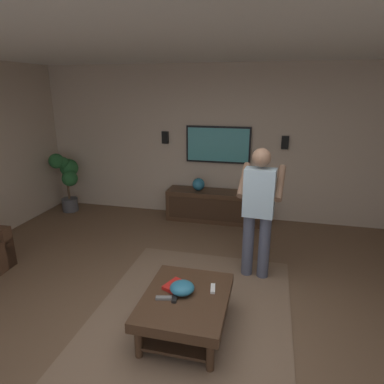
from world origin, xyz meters
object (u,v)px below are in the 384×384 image
at_px(potted_plant_tall, 67,176).
at_px(book, 175,286).
at_px(person_standing, 259,206).
at_px(media_console, 215,206).
at_px(remote_white, 213,289).
at_px(vase_round, 199,184).
at_px(coffee_table, 186,305).
at_px(remote_grey, 164,298).
at_px(tv, 218,145).
at_px(wall_speaker_left, 285,143).
at_px(wall_speaker_right, 165,137).
at_px(bowl, 182,288).
at_px(remote_black, 175,298).

xyz_separation_m(potted_plant_tall, book, (-2.65, -2.92, -0.29)).
relative_size(person_standing, book, 7.45).
height_order(media_console, remote_white, media_console).
bearing_deg(person_standing, potted_plant_tall, 71.99).
distance_m(person_standing, vase_round, 2.06).
distance_m(coffee_table, remote_grey, 0.24).
height_order(coffee_table, potted_plant_tall, potted_plant_tall).
bearing_deg(remote_white, person_standing, 152.72).
height_order(remote_grey, book, book).
xyz_separation_m(tv, book, (-3.04, -0.08, -0.92)).
relative_size(media_console, potted_plant_tall, 1.49).
distance_m(media_console, tv, 1.09).
relative_size(person_standing, wall_speaker_left, 7.45).
bearing_deg(vase_round, coffee_table, -169.93).
height_order(coffee_table, person_standing, person_standing).
height_order(person_standing, remote_white, person_standing).
relative_size(coffee_table, vase_round, 4.55).
relative_size(remote_grey, wall_speaker_right, 0.68).
relative_size(vase_round, wall_speaker_right, 1.00).
relative_size(coffee_table, person_standing, 0.61).
height_order(tv, remote_grey, tv).
height_order(bowl, vase_round, vase_round).
height_order(potted_plant_tall, bowl, potted_plant_tall).
distance_m(remote_white, remote_black, 0.39).
xyz_separation_m(vase_round, wall_speaker_left, (0.25, -1.43, 0.76)).
bearing_deg(remote_grey, wall_speaker_left, -120.75).
bearing_deg(person_standing, tv, 27.82).
height_order(book, wall_speaker_left, wall_speaker_left).
height_order(remote_white, wall_speaker_left, wall_speaker_left).
bearing_deg(wall_speaker_right, wall_speaker_left, -90.00).
relative_size(media_console, remote_black, 11.33).
relative_size(bowl, remote_white, 1.58).
height_order(remote_grey, wall_speaker_right, wall_speaker_right).
xyz_separation_m(potted_plant_tall, wall_speaker_left, (0.41, -3.97, 0.71)).
bearing_deg(wall_speaker_right, remote_grey, -162.73).
distance_m(coffee_table, bowl, 0.17).
distance_m(remote_black, vase_round, 3.03).
distance_m(remote_black, remote_grey, 0.11).
relative_size(tv, remote_white, 7.63).
relative_size(potted_plant_tall, remote_grey, 7.60).
relative_size(tv, wall_speaker_right, 5.20).
relative_size(remote_white, remote_grey, 1.00).
distance_m(coffee_table, wall_speaker_left, 3.49).
relative_size(person_standing, remote_black, 10.93).
bearing_deg(media_console, potted_plant_tall, -86.92).
relative_size(person_standing, potted_plant_tall, 1.44).
xyz_separation_m(tv, potted_plant_tall, (-0.39, 2.84, -0.64)).
bearing_deg(remote_grey, book, -114.81).
bearing_deg(media_console, remote_black, 2.60).
relative_size(tv, person_standing, 0.70).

